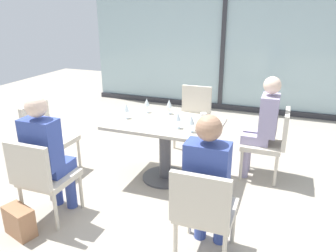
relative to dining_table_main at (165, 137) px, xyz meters
name	(u,v)px	position (x,y,z in m)	size (l,w,h in m)	color
ground_plane	(165,178)	(0.00, 0.00, -0.54)	(12.00, 12.00, 0.00)	#A89E8E
window_wall_backdrop	(223,49)	(0.00, 3.20, 0.67)	(5.62, 0.10, 2.70)	#9CB7BC
dining_table_main	(165,137)	(0.00, 0.00, 0.00)	(1.30, 0.82, 0.73)	#BCB29E
chair_front_left	(42,175)	(-0.79, -1.20, -0.04)	(0.46, 0.50, 0.87)	beige
chair_far_right	(271,140)	(1.18, 0.47, -0.04)	(0.50, 0.46, 0.87)	beige
chair_front_right	(204,209)	(0.79, -1.20, -0.04)	(0.46, 0.50, 0.87)	beige
chair_side_end	(47,134)	(-1.46, -0.32, -0.04)	(0.50, 0.46, 0.87)	beige
chair_near_window	(194,112)	(0.00, 1.20, -0.04)	(0.46, 0.51, 0.87)	beige
person_front_left	(47,151)	(-0.79, -1.09, 0.16)	(0.34, 0.39, 1.26)	#384C9E
person_far_right	(263,123)	(1.07, 0.47, 0.16)	(0.39, 0.34, 1.26)	#9E93B7
person_front_right	(208,180)	(0.79, -1.09, 0.16)	(0.34, 0.39, 1.26)	#384C9E
wine_glass_0	(191,120)	(0.38, -0.19, 0.32)	(0.07, 0.07, 0.18)	silver
wine_glass_1	(169,104)	(-0.07, 0.32, 0.32)	(0.07, 0.07, 0.18)	silver
wine_glass_2	(178,117)	(0.20, -0.13, 0.32)	(0.07, 0.07, 0.18)	silver
wine_glass_3	(126,108)	(-0.49, -0.03, 0.32)	(0.07, 0.07, 0.18)	silver
wine_glass_4	(147,102)	(-0.35, 0.28, 0.32)	(0.07, 0.07, 0.18)	silver
coffee_cup	(203,117)	(0.40, 0.23, 0.23)	(0.08, 0.08, 0.09)	white
cell_phone_on_table	(201,129)	(0.45, -0.08, 0.19)	(0.07, 0.14, 0.01)	black
handbag_0	(20,221)	(-0.87, -1.47, -0.40)	(0.30, 0.16, 0.28)	#A3704C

